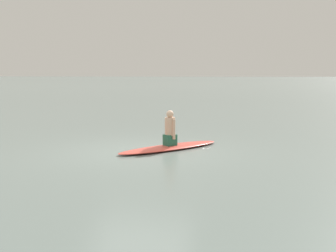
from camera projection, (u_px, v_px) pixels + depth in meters
ground_plane at (140, 151)px, 10.44m from camera, size 400.00×400.00×0.00m
surfboard at (170, 147)px, 10.76m from camera, size 2.77×2.56×0.10m
person_paddler at (170, 130)px, 10.70m from camera, size 0.38×0.38×0.90m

